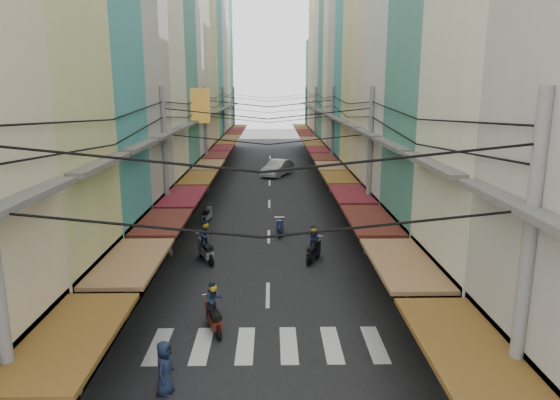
{
  "coord_description": "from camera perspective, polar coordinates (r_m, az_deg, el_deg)",
  "views": [
    {
      "loc": [
        0.16,
        -20.68,
        8.16
      ],
      "look_at": [
        0.61,
        4.8,
        2.39
      ],
      "focal_mm": 32.0,
      "sensor_mm": 36.0,
      "label": 1
    }
  ],
  "objects": [
    {
      "name": "ground",
      "position": [
        22.23,
        -1.37,
        -8.77
      ],
      "size": [
        160.0,
        160.0,
        0.0
      ],
      "primitive_type": "plane",
      "color": "slate",
      "rests_on": "ground"
    },
    {
      "name": "building_row_right",
      "position": [
        37.95,
        11.14,
        14.43
      ],
      "size": [
        7.8,
        68.98,
        22.59
      ],
      "color": "teal",
      "rests_on": "ground"
    },
    {
      "name": "building_row_left",
      "position": [
        38.14,
        -13.7,
        14.85
      ],
      "size": [
        7.8,
        67.67,
        23.7
      ],
      "color": "beige",
      "rests_on": "ground"
    },
    {
      "name": "bicycle",
      "position": [
        21.86,
        17.47,
        -9.77
      ],
      "size": [
        1.88,
        1.16,
        1.21
      ],
      "primitive_type": "imported",
      "rotation": [
        0.0,
        0.0,
        1.27
      ],
      "color": "black",
      "rests_on": "ground"
    },
    {
      "name": "parked_scooters",
      "position": [
        19.56,
        11.53,
        -10.67
      ],
      "size": [
        12.91,
        14.78,
        0.99
      ],
      "color": "black",
      "rests_on": "ground"
    },
    {
      "name": "traffic_sign",
      "position": [
        23.01,
        11.33,
        -2.46
      ],
      "size": [
        0.1,
        0.66,
        3.03
      ],
      "color": "gray",
      "rests_on": "ground"
    },
    {
      "name": "road",
      "position": [
        41.49,
        -1.21,
        1.44
      ],
      "size": [
        10.0,
        80.0,
        0.02
      ],
      "primitive_type": "cube",
      "color": "black",
      "rests_on": "ground"
    },
    {
      "name": "utility_poles",
      "position": [
        35.73,
        -1.28,
        10.25
      ],
      "size": [
        10.2,
        66.13,
        8.2
      ],
      "color": "gray",
      "rests_on": "ground"
    },
    {
      "name": "market_umbrella",
      "position": [
        18.56,
        21.23,
        -6.93
      ],
      "size": [
        2.35,
        2.35,
        2.48
      ],
      "color": "#B2B2B7",
      "rests_on": "ground"
    },
    {
      "name": "moving_scooters",
      "position": [
        25.54,
        -3.53,
        -4.61
      ],
      "size": [
        6.37,
        33.85,
        2.0
      ],
      "color": "black",
      "rests_on": "ground"
    },
    {
      "name": "crosswalk",
      "position": [
        16.79,
        -1.49,
        -16.23
      ],
      "size": [
        7.55,
        2.4,
        0.01
      ],
      "color": "silver",
      "rests_on": "ground"
    },
    {
      "name": "pedestrians",
      "position": [
        23.95,
        -10.4,
        -4.81
      ],
      "size": [
        13.43,
        21.52,
        2.22
      ],
      "color": "#291F29",
      "rests_on": "ground"
    },
    {
      "name": "sidewalk_left",
      "position": [
        42.02,
        -10.11,
        1.41
      ],
      "size": [
        3.0,
        80.0,
        0.06
      ],
      "primitive_type": "cube",
      "color": "gray",
      "rests_on": "ground"
    },
    {
      "name": "sidewalk_right",
      "position": [
        41.97,
        7.7,
        1.49
      ],
      "size": [
        3.0,
        80.0,
        0.06
      ],
      "primitive_type": "cube",
      "color": "gray",
      "rests_on": "ground"
    },
    {
      "name": "white_car",
      "position": [
        47.06,
        -0.26,
        2.79
      ],
      "size": [
        5.65,
        4.04,
        1.86
      ],
      "primitive_type": "imported",
      "rotation": [
        0.0,
        0.0,
        -0.42
      ],
      "color": "#BCBDC1",
      "rests_on": "ground"
    }
  ]
}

